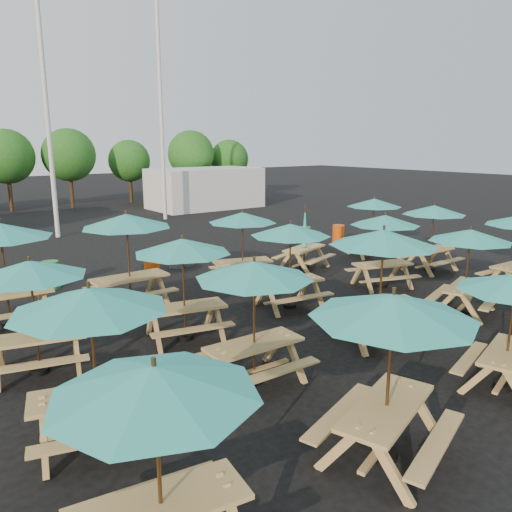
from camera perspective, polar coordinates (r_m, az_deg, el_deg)
ground at (r=13.39m, az=3.90°, el=-5.74°), size 120.00×120.00×0.00m
picnic_unit_0 at (r=4.98m, az=-11.45°, el=-15.05°), size 2.36×2.36×2.26m
picnic_unit_1 at (r=7.23m, az=-18.44°, el=-5.67°), size 2.68×2.68×2.37m
picnic_unit_2 at (r=9.93m, az=-24.39°, el=-2.02°), size 2.46×2.46×2.21m
picnic_unit_3 at (r=12.79m, az=-27.16°, el=2.00°), size 2.40×2.40×2.50m
picnic_unit_4 at (r=6.74m, az=15.34°, el=-6.61°), size 2.76×2.76×2.39m
picnic_unit_5 at (r=8.68m, az=-0.22°, el=-2.40°), size 2.16×2.16×2.29m
picnic_unit_6 at (r=10.77m, az=-8.40°, el=0.50°), size 2.53×2.53×2.29m
picnic_unit_7 at (r=13.21m, az=-14.57°, el=3.34°), size 2.32×2.32×2.51m
picnic_unit_9 at (r=10.88m, az=14.33°, el=1.34°), size 2.81×2.81×2.50m
picnic_unit_10 at (r=12.82m, az=3.96°, el=2.46°), size 2.38×2.38×2.26m
picnic_unit_11 at (r=14.97m, az=-1.57°, el=3.95°), size 2.60×2.60×2.25m
picnic_unit_13 at (r=13.44m, az=23.25°, el=1.68°), size 2.51×2.51×2.19m
picnic_unit_14 at (r=15.17m, az=14.52°, el=3.53°), size 2.57×2.57×2.21m
picnic_unit_15 at (r=17.12m, az=5.56°, el=1.55°), size 2.14×1.99×2.25m
picnic_unit_18 at (r=17.63m, az=19.65°, el=4.58°), size 2.10×2.10×2.25m
picnic_unit_19 at (r=19.36m, az=13.35°, el=5.59°), size 2.61×2.61×2.23m
waste_bin_0 at (r=16.12m, az=-22.41°, el=-1.98°), size 0.51×0.51×0.81m
waste_bin_1 at (r=16.77m, az=-11.85°, el=-0.72°), size 0.51×0.51×0.81m
waste_bin_2 at (r=17.52m, az=-9.12°, el=-0.02°), size 0.51×0.51×0.81m
waste_bin_3 at (r=17.84m, az=-7.91°, el=0.25°), size 0.51×0.51×0.81m
waste_bin_4 at (r=21.03m, az=5.58°, el=2.23°), size 0.51×0.51×0.81m
waste_bin_5 at (r=21.73m, az=9.38°, el=2.46°), size 0.51×0.51×0.81m
mast_0 at (r=24.46m, az=-22.87°, el=15.97°), size 0.20×0.20×12.00m
mast_1 at (r=28.66m, az=-10.81°, el=16.12°), size 0.20×0.20×12.00m
event_tent_1 at (r=33.55m, az=-5.85°, el=7.73°), size 7.00×4.00×2.60m
tree_3 at (r=34.91m, az=-26.64°, el=10.12°), size 3.36×3.36×5.09m
tree_4 at (r=35.34m, az=-20.61°, el=10.76°), size 3.41×3.41×5.17m
tree_5 at (r=37.23m, az=-14.28°, el=10.49°), size 2.94×2.94×4.45m
tree_6 at (r=37.41m, az=-7.45°, el=11.48°), size 3.38×3.38×5.13m
tree_7 at (r=39.24m, az=-3.08°, el=10.99°), size 2.95×2.95×4.48m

